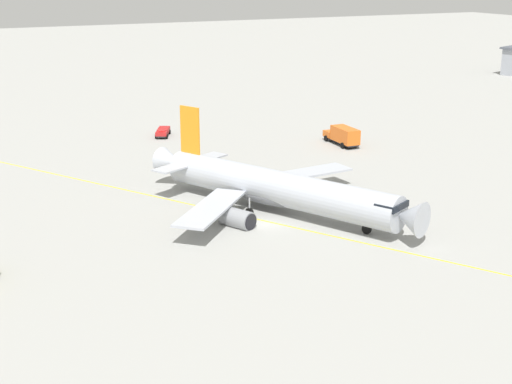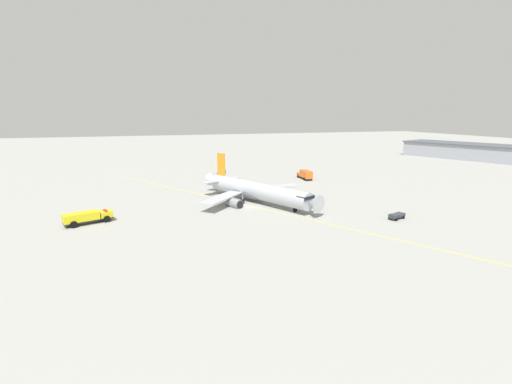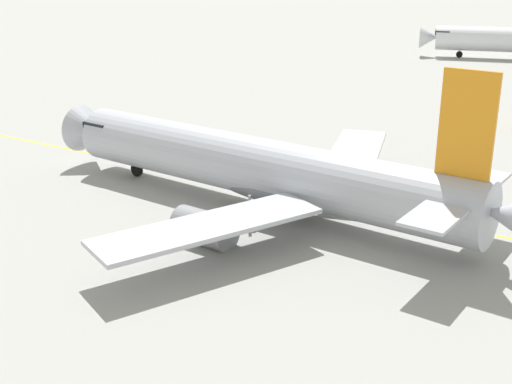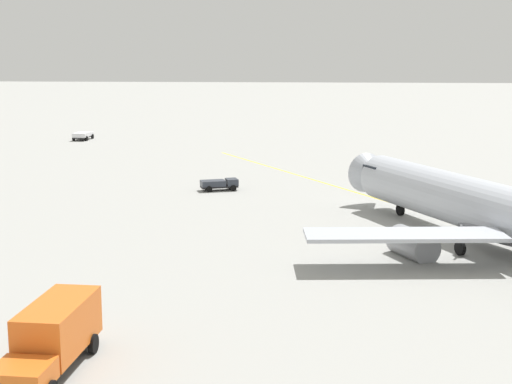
% 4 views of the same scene
% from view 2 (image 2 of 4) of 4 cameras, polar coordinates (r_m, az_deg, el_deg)
% --- Properties ---
extents(ground_plane, '(600.00, 600.00, 0.00)m').
position_cam_2_polar(ground_plane, '(85.21, -1.43, -2.41)').
color(ground_plane, '#9E9E99').
extents(airliner_main, '(36.38, 29.71, 11.48)m').
position_cam_2_polar(airliner_main, '(89.04, 0.00, 0.13)').
color(airliner_main, '#B2B7C1').
rests_on(airliner_main, ground_plane).
extents(catering_truck_truck, '(8.54, 3.04, 3.10)m').
position_cam_2_polar(catering_truck_truck, '(122.03, 7.91, 2.82)').
color(catering_truck_truck, '#232326').
rests_on(catering_truck_truck, ground_plane).
extents(ops_pickup_truck, '(5.72, 4.16, 1.41)m').
position_cam_2_polar(ops_pickup_truck, '(132.28, -5.55, 3.25)').
color(ops_pickup_truck, '#232326').
rests_on(ops_pickup_truck, ground_plane).
extents(fire_tender_truck, '(5.62, 9.60, 2.50)m').
position_cam_2_polar(fire_tender_truck, '(79.66, -25.51, -3.58)').
color(fire_tender_truck, '#232326').
rests_on(fire_tender_truck, ground_plane).
extents(baggage_truck_truck, '(2.87, 4.31, 1.22)m').
position_cam_2_polar(baggage_truck_truck, '(81.09, 21.66, -3.57)').
color(baggage_truck_truck, '#232326').
rests_on(baggage_truck_truck, ground_plane).
extents(terminal_shed, '(58.55, 37.53, 7.56)m').
position_cam_2_polar(terminal_shed, '(205.85, 30.41, 5.73)').
color(terminal_shed, '#999EA8').
rests_on(terminal_shed, ground_plane).
extents(taxiway_centreline, '(107.73, 62.70, 0.01)m').
position_cam_2_polar(taxiway_centreline, '(88.02, -2.29, -1.93)').
color(taxiway_centreline, yellow).
rests_on(taxiway_centreline, ground_plane).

